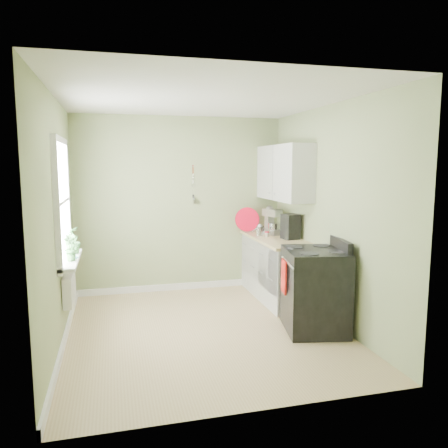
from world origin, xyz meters
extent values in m
cube|color=tan|center=(0.00, 0.00, -0.01)|extent=(3.20, 3.60, 0.02)
cube|color=white|center=(0.00, 0.00, 2.71)|extent=(3.20, 3.60, 0.02)
cube|color=#909C6A|center=(0.00, 1.81, 1.35)|extent=(3.20, 0.02, 2.70)
cube|color=#909C6A|center=(-1.61, 0.00, 1.35)|extent=(0.02, 3.60, 2.70)
cube|color=#909C6A|center=(1.61, 0.00, 1.35)|extent=(0.02, 3.60, 2.70)
cube|color=silver|center=(1.30, 1.00, 0.43)|extent=(0.60, 1.60, 0.87)
cube|color=tan|center=(1.29, 1.00, 0.89)|extent=(0.64, 1.60, 0.04)
cube|color=silver|center=(1.43, 1.10, 1.85)|extent=(0.35, 1.40, 0.80)
cube|color=white|center=(-1.59, 0.30, 1.55)|extent=(0.02, 1.00, 1.30)
cube|color=white|center=(-1.57, 0.30, 2.24)|extent=(0.06, 1.14, 0.07)
cube|color=white|center=(-1.57, 0.30, 0.86)|extent=(0.06, 1.14, 0.07)
cube|color=white|center=(-1.57, 0.30, 1.55)|extent=(0.04, 1.00, 0.04)
cube|color=white|center=(-1.51, 0.30, 0.88)|extent=(0.18, 1.14, 0.04)
cube|color=white|center=(-1.54, 0.25, 0.55)|extent=(0.12, 0.50, 0.35)
cylinder|color=tan|center=(0.20, 1.78, 1.88)|extent=(0.02, 0.02, 0.10)
cylinder|color=silver|center=(0.20, 1.78, 1.76)|extent=(0.01, 0.01, 0.16)
cylinder|color=silver|center=(0.20, 1.78, 1.42)|extent=(0.01, 0.14, 0.14)
cube|color=black|center=(1.27, -0.29, 0.47)|extent=(0.82, 0.91, 0.94)
cube|color=black|center=(1.27, -0.29, 0.96)|extent=(0.82, 0.91, 0.03)
cube|color=black|center=(1.58, -0.29, 1.03)|extent=(0.22, 0.79, 0.15)
cylinder|color=#B2B2B7|center=(0.92, -0.29, 0.84)|extent=(0.15, 0.64, 0.02)
cube|color=#A51A12|center=(0.92, -0.19, 0.65)|extent=(0.06, 0.23, 0.40)
cube|color=#B2B2B7|center=(1.34, 1.31, 0.95)|extent=(0.30, 0.37, 0.08)
cube|color=#B2B2B7|center=(1.34, 1.45, 1.10)|extent=(0.15, 0.12, 0.23)
cube|color=#B2B2B7|center=(1.34, 1.33, 1.24)|extent=(0.24, 0.35, 0.11)
sphere|color=#B2B2B7|center=(1.34, 1.45, 1.27)|extent=(0.13, 0.13, 0.13)
cylinder|color=silver|center=(1.34, 1.25, 1.02)|extent=(0.18, 0.18, 0.15)
cylinder|color=silver|center=(1.10, 1.20, 0.98)|extent=(0.10, 0.10, 0.14)
cone|color=silver|center=(1.10, 1.20, 1.07)|extent=(0.10, 0.10, 0.04)
cylinder|color=silver|center=(1.02, 1.20, 1.00)|extent=(0.10, 0.02, 0.07)
cube|color=black|center=(1.43, 0.83, 1.09)|extent=(0.24, 0.26, 0.36)
cylinder|color=black|center=(1.40, 0.83, 0.98)|extent=(0.11, 0.11, 0.12)
cylinder|color=red|center=(1.05, 1.68, 1.10)|extent=(0.39, 0.14, 0.38)
cylinder|color=#C9B19C|center=(1.17, 1.10, 0.94)|extent=(0.07, 0.07, 0.07)
cylinder|color=red|center=(1.17, 1.10, 0.98)|extent=(0.07, 0.07, 0.01)
imported|color=#3B7237|center=(-1.50, 0.12, 1.05)|extent=(0.19, 0.19, 0.30)
imported|color=#3B7237|center=(-1.50, 0.17, 1.05)|extent=(0.20, 0.21, 0.30)
imported|color=#3B7237|center=(-1.50, 0.57, 1.06)|extent=(0.22, 0.22, 0.33)
camera|label=1|loc=(-1.02, -4.90, 1.96)|focal=35.00mm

